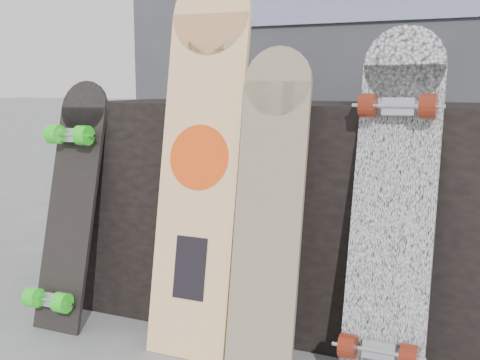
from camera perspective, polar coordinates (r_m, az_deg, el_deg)
The scene contains 9 objects.
vendor_table at distance 2.25m, azimuth 5.20°, elevation -2.94°, with size 1.60×0.60×0.80m, color black.
booth at distance 3.02m, azimuth 10.87°, elevation 13.37°, with size 2.40×0.22×2.20m.
merch_box_purple at distance 2.38m, azimuth -4.07°, elevation 8.66°, with size 0.18×0.12×0.10m, color #673E80.
merch_box_small at distance 2.19m, azimuth 14.36°, elevation 8.63°, with size 0.14×0.14×0.12m, color #673E80.
merch_box_flat at distance 2.28m, azimuth 3.13°, elevation 8.15°, with size 0.22×0.10×0.06m, color #D1B78C.
longboard_geisha at distance 1.94m, azimuth -3.75°, elevation 2.67°, with size 0.28×0.25×1.23m.
longboard_celtic at distance 1.80m, azimuth 2.80°, elevation -1.96°, with size 0.21×0.19×0.98m.
longboard_cascadia at distance 1.76m, azimuth 14.31°, elevation -2.01°, with size 0.24×0.31×1.04m.
skateboard_dark at distance 2.24m, azimuth -15.88°, elevation -1.96°, with size 0.20×0.31×0.88m.
Camera 1 is at (0.72, -1.58, 0.86)m, focal length 45.00 mm.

